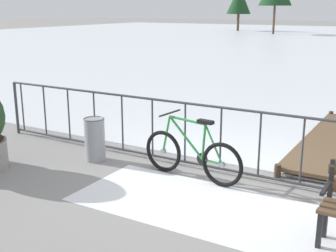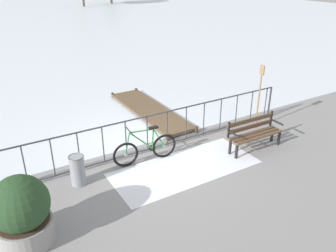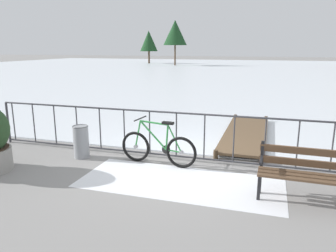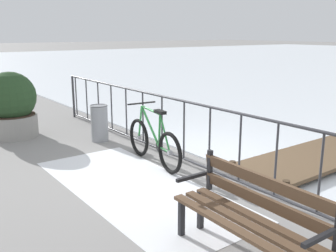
{
  "view_description": "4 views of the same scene",
  "coord_description": "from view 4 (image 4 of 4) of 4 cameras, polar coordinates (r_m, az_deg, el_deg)",
  "views": [
    {
      "loc": [
        2.58,
        -5.99,
        2.51
      ],
      "look_at": [
        -0.49,
        -0.76,
        0.87
      ],
      "focal_mm": 47.31,
      "sensor_mm": 36.0,
      "label": 1
    },
    {
      "loc": [
        -3.71,
        -7.23,
        4.58
      ],
      "look_at": [
        0.54,
        -0.16,
        0.71
      ],
      "focal_mm": 36.68,
      "sensor_mm": 36.0,
      "label": 2
    },
    {
      "loc": [
        1.88,
        -6.63,
        2.42
      ],
      "look_at": [
        0.01,
        -0.64,
        0.91
      ],
      "focal_mm": 35.13,
      "sensor_mm": 36.0,
      "label": 3
    },
    {
      "loc": [
        4.74,
        -3.84,
        2.13
      ],
      "look_at": [
        -0.37,
        -0.05,
        0.57
      ],
      "focal_mm": 41.08,
      "sensor_mm": 36.0,
      "label": 4
    }
  ],
  "objects": [
    {
      "name": "bicycle_near_railing",
      "position": [
        6.32,
        -2.18,
        -2.44
      ],
      "size": [
        1.71,
        0.52,
        0.97
      ],
      "color": "black",
      "rests_on": "ground"
    },
    {
      "name": "railing_fence",
      "position": [
        6.29,
        2.38,
        -0.71
      ],
      "size": [
        9.06,
        0.06,
        1.07
      ],
      "color": "#38383D",
      "rests_on": "ground"
    },
    {
      "name": "snow_patch",
      "position": [
        5.49,
        -4.79,
        -9.09
      ],
      "size": [
        3.7,
        1.56,
        0.01
      ],
      "primitive_type": "cube",
      "color": "white",
      "rests_on": "ground"
    },
    {
      "name": "trash_bin",
      "position": [
        7.77,
        -10.14,
        0.46
      ],
      "size": [
        0.35,
        0.35,
        0.73
      ],
      "color": "gray",
      "rests_on": "ground"
    },
    {
      "name": "planter_with_shrub",
      "position": [
        8.55,
        -22.23,
        2.83
      ],
      "size": [
        1.03,
        1.03,
        1.36
      ],
      "color": "gray",
      "rests_on": "ground"
    },
    {
      "name": "park_bench",
      "position": [
        3.71,
        12.28,
        -12.39
      ],
      "size": [
        1.61,
        0.52,
        0.89
      ],
      "color": "brown",
      "rests_on": "ground"
    },
    {
      "name": "ground_plane",
      "position": [
        6.46,
        2.33,
        -5.52
      ],
      "size": [
        160.0,
        160.0,
        0.0
      ],
      "primitive_type": "plane",
      "color": "gray"
    },
    {
      "name": "wooden_dock",
      "position": [
        7.34,
        23.56,
        -3.32
      ],
      "size": [
        1.1,
        4.19,
        0.2
      ],
      "color": "brown",
      "rests_on": "ground"
    }
  ]
}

